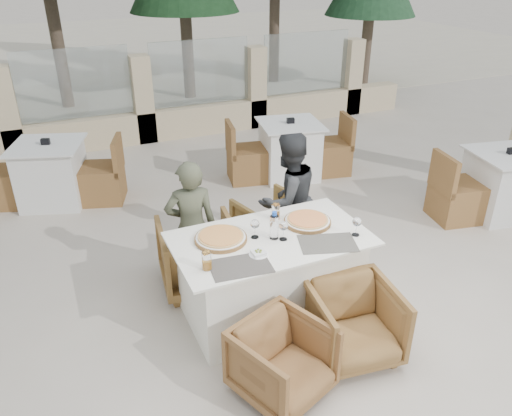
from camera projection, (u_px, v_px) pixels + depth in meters
name	position (u px, v px, depth m)	size (l,w,h in m)	color
ground	(268.00, 306.00, 4.49)	(80.00, 80.00, 0.00)	#BDB1A1
sand_patch	(81.00, 51.00, 15.86)	(30.00, 16.00, 0.01)	beige
perimeter_wall_far	(142.00, 94.00, 8.02)	(10.00, 0.34, 1.60)	beige
dining_table	(270.00, 277.00, 4.23)	(1.60, 0.90, 0.77)	white
placemat_near_left	(240.00, 266.00, 3.68)	(0.45, 0.30, 0.00)	#544E48
placemat_near_right	(328.00, 243.00, 3.97)	(0.45, 0.30, 0.00)	#5D594F
pizza_left	(221.00, 237.00, 4.00)	(0.42, 0.42, 0.06)	orange
pizza_right	(307.00, 221.00, 4.26)	(0.40, 0.40, 0.05)	#F85421
water_bottle	(274.00, 225.00, 3.99)	(0.07, 0.07, 0.24)	#BAE1F5
wine_glass_centre	(255.00, 228.00, 4.02)	(0.08, 0.08, 0.18)	silver
wine_glass_near	(283.00, 230.00, 3.99)	(0.08, 0.08, 0.18)	silver
wine_glass_corner	(357.00, 225.00, 4.05)	(0.08, 0.08, 0.18)	white
beer_glass_left	(207.00, 261.00, 3.62)	(0.07, 0.07, 0.14)	orange
beer_glass_right	(276.00, 212.00, 4.31)	(0.07, 0.07, 0.14)	orange
olive_dish	(258.00, 253.00, 3.81)	(0.11, 0.11, 0.04)	white
armchair_far_left	(198.00, 255.00, 4.65)	(0.69, 0.71, 0.65)	olive
armchair_far_right	(272.00, 225.00, 5.20)	(0.64, 0.66, 0.60)	olive
armchair_near_left	(283.00, 361.00, 3.50)	(0.60, 0.61, 0.56)	brown
armchair_near_right	(353.00, 322.00, 3.84)	(0.64, 0.66, 0.60)	brown
diner_left	(192.00, 227.00, 4.48)	(0.46, 0.30, 1.27)	#494D38
diner_right	(288.00, 200.00, 4.87)	(0.66, 0.52, 1.36)	#313335
bg_table_a	(52.00, 174.00, 6.18)	(1.64, 0.82, 0.77)	silver
bg_table_b	(290.00, 150.00, 6.92)	(1.64, 0.82, 0.77)	white
bg_table_c	(504.00, 184.00, 5.90)	(1.64, 0.82, 0.77)	silver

